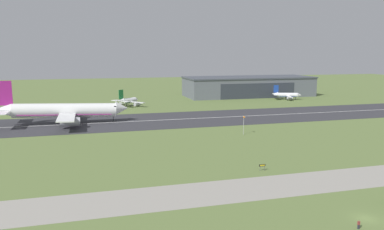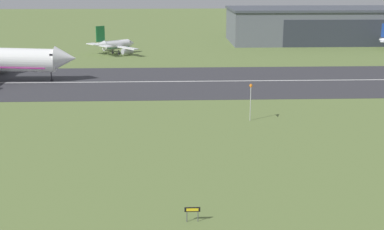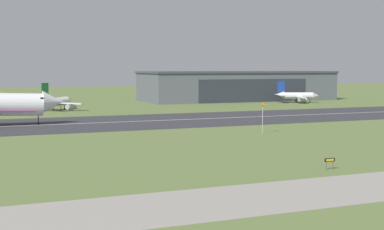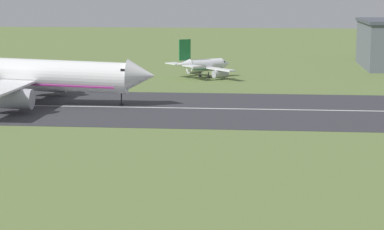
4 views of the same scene
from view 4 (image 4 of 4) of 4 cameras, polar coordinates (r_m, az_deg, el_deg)
The scene contains 5 objects.
ground_plane at distance 85.88m, azimuth 12.66°, elevation -5.55°, with size 720.49×720.49×0.00m, color olive.
runway_strip at distance 140.14m, azimuth 10.01°, elevation 0.35°, with size 480.49×42.22×0.06m, color #333338.
runway_centreline at distance 140.13m, azimuth 10.01°, elevation 0.36°, with size 432.44×0.70×0.01m, color silver.
airplane_landing at distance 148.66m, azimuth -13.15°, elevation 3.00°, with size 54.86×46.67×19.01m.
airplane_parked_centre at distance 189.94m, azimuth 0.93°, elevation 3.78°, with size 18.38×19.40×9.92m.
Camera 4 is at (-10.49, -26.71, 21.95)m, focal length 70.00 mm.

